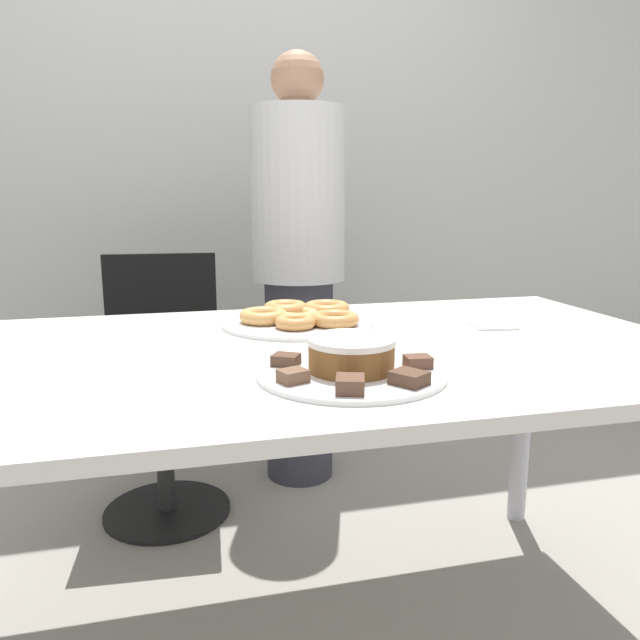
{
  "coord_description": "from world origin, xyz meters",
  "views": [
    {
      "loc": [
        -0.3,
        -1.32,
        1.11
      ],
      "look_at": [
        0.04,
        0.01,
        0.83
      ],
      "focal_mm": 35.0,
      "sensor_mm": 36.0,
      "label": 1
    }
  ],
  "objects_px": {
    "person_standing": "(299,265)",
    "napkin": "(493,326)",
    "frosted_cake": "(351,354)",
    "plate_cake": "(351,373)",
    "plate_donuts": "(297,323)",
    "office_chair_left": "(163,392)"
  },
  "relations": [
    {
      "from": "office_chair_left",
      "to": "plate_donuts",
      "type": "relative_size",
      "value": 2.25
    },
    {
      "from": "napkin",
      "to": "plate_cake",
      "type": "bearing_deg",
      "value": -146.03
    },
    {
      "from": "office_chair_left",
      "to": "plate_cake",
      "type": "height_order",
      "value": "office_chair_left"
    },
    {
      "from": "office_chair_left",
      "to": "plate_cake",
      "type": "bearing_deg",
      "value": -67.46
    },
    {
      "from": "office_chair_left",
      "to": "plate_donuts",
      "type": "xyz_separation_m",
      "value": [
        0.36,
        -0.59,
        0.35
      ]
    },
    {
      "from": "office_chair_left",
      "to": "napkin",
      "type": "distance_m",
      "value": 1.17
    },
    {
      "from": "person_standing",
      "to": "napkin",
      "type": "xyz_separation_m",
      "value": [
        0.32,
        -0.88,
        -0.07
      ]
    },
    {
      "from": "plate_donuts",
      "to": "person_standing",
      "type": "bearing_deg",
      "value": 77.49
    },
    {
      "from": "person_standing",
      "to": "frosted_cake",
      "type": "bearing_deg",
      "value": -97.55
    },
    {
      "from": "plate_donuts",
      "to": "frosted_cake",
      "type": "xyz_separation_m",
      "value": [
        0.0,
        -0.48,
        0.04
      ]
    },
    {
      "from": "frosted_cake",
      "to": "person_standing",
      "type": "bearing_deg",
      "value": 82.45
    },
    {
      "from": "frosted_cake",
      "to": "napkin",
      "type": "bearing_deg",
      "value": 33.97
    },
    {
      "from": "plate_donuts",
      "to": "napkin",
      "type": "bearing_deg",
      "value": -17.73
    },
    {
      "from": "plate_cake",
      "to": "frosted_cake",
      "type": "distance_m",
      "value": 0.04
    },
    {
      "from": "office_chair_left",
      "to": "frosted_cake",
      "type": "relative_size",
      "value": 5.41
    },
    {
      "from": "person_standing",
      "to": "office_chair_left",
      "type": "bearing_deg",
      "value": -165.51
    },
    {
      "from": "person_standing",
      "to": "office_chair_left",
      "type": "relative_size",
      "value": 1.79
    },
    {
      "from": "plate_donuts",
      "to": "office_chair_left",
      "type": "bearing_deg",
      "value": 121.27
    },
    {
      "from": "plate_donuts",
      "to": "frosted_cake",
      "type": "distance_m",
      "value": 0.48
    },
    {
      "from": "plate_donuts",
      "to": "napkin",
      "type": "relative_size",
      "value": 3.38
    },
    {
      "from": "plate_cake",
      "to": "plate_donuts",
      "type": "relative_size",
      "value": 0.91
    },
    {
      "from": "plate_cake",
      "to": "person_standing",
      "type": "bearing_deg",
      "value": 82.45
    }
  ]
}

